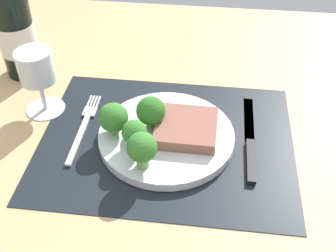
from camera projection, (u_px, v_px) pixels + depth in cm
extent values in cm
cube|color=tan|center=(166.00, 147.00, 76.66)|extent=(140.00, 110.00, 3.00)
cube|color=black|center=(166.00, 140.00, 75.57)|extent=(45.03, 35.32, 0.30)
cylinder|color=silver|center=(166.00, 136.00, 74.95)|extent=(24.15, 24.15, 1.60)
cube|color=#8C5647|center=(186.00, 128.00, 73.81)|extent=(10.79, 10.59, 2.16)
cylinder|color=#6B994C|center=(151.00, 123.00, 75.29)|extent=(1.74, 1.74, 1.42)
sphere|color=#2D6B23|center=(151.00, 111.00, 73.37)|extent=(5.17, 5.17, 5.17)
cylinder|color=#6B994C|center=(135.00, 144.00, 71.15)|extent=(1.37, 1.37, 1.70)
sphere|color=#387A2D|center=(134.00, 132.00, 69.41)|extent=(4.20, 4.20, 4.20)
cylinder|color=#6B994C|center=(115.00, 130.00, 74.20)|extent=(1.57, 1.57, 1.20)
sphere|color=#387A2D|center=(113.00, 117.00, 72.34)|extent=(5.20, 5.20, 5.20)
cylinder|color=#6B994C|center=(143.00, 161.00, 67.73)|extent=(1.98, 1.98, 2.15)
sphere|color=#387A2D|center=(142.00, 147.00, 65.64)|extent=(4.93, 4.93, 4.93)
cube|color=silver|center=(78.00, 139.00, 75.22)|extent=(1.00, 13.00, 0.50)
cube|color=silver|center=(90.00, 112.00, 81.03)|extent=(2.40, 2.60, 0.40)
cube|color=silver|center=(89.00, 101.00, 83.42)|extent=(0.30, 3.60, 0.35)
cube|color=silver|center=(92.00, 102.00, 83.37)|extent=(0.30, 3.60, 0.35)
cube|color=silver|center=(95.00, 102.00, 83.32)|extent=(0.30, 3.60, 0.35)
cube|color=silver|center=(98.00, 102.00, 83.26)|extent=(0.30, 3.60, 0.35)
cube|color=black|center=(251.00, 161.00, 70.97)|extent=(1.40, 10.00, 0.80)
cube|color=silver|center=(249.00, 118.00, 79.71)|extent=(1.80, 13.00, 0.30)
cylinder|color=black|center=(16.00, 34.00, 86.10)|extent=(7.56, 7.56, 18.67)
cylinder|color=silver|center=(17.00, 38.00, 86.72)|extent=(7.71, 7.71, 6.53)
cylinder|color=silver|center=(46.00, 108.00, 82.38)|extent=(7.47, 7.47, 0.40)
cylinder|color=silver|center=(42.00, 94.00, 80.12)|extent=(0.80, 0.80, 6.45)
cylinder|color=silver|center=(36.00, 66.00, 75.98)|extent=(6.60, 6.60, 6.07)
cylinder|color=#560C19|center=(38.00, 74.00, 77.12)|extent=(5.81, 5.81, 2.62)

